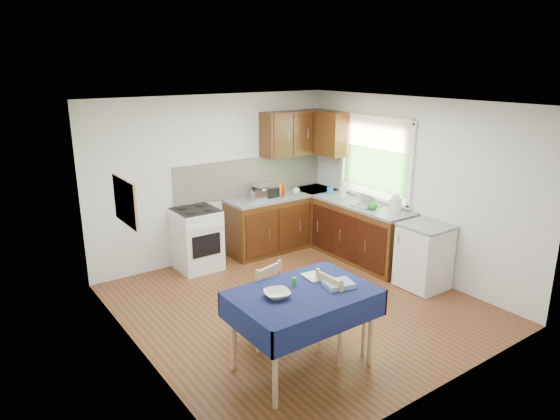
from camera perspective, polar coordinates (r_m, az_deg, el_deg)
floor at (r=6.42m, az=2.10°, el=-10.74°), size 4.20×4.20×0.00m
ceiling at (r=5.73m, az=2.37°, el=12.10°), size 4.00×4.20×0.02m
wall_back at (r=7.67m, az=-7.40°, el=3.63°), size 4.00×0.02×2.50m
wall_front at (r=4.57m, az=18.58°, el=-6.05°), size 4.00×0.02×2.50m
wall_left at (r=5.05m, az=-16.12°, el=-3.70°), size 0.02×4.20×2.50m
wall_right at (r=7.31m, az=14.76°, el=2.59°), size 0.02×4.20×2.50m
base_cabinets at (r=7.95m, az=4.39°, el=-1.96°), size 1.90×2.30×0.86m
worktop_back at (r=8.05m, az=0.31°, el=1.67°), size 1.90×0.60×0.04m
worktop_right at (r=7.61m, az=9.38°, el=0.57°), size 0.60×1.70×0.04m
worktop_corner at (r=8.43m, az=3.90°, el=2.31°), size 0.60×0.60×0.04m
splashback at (r=7.99m, az=-3.22°, el=3.89°), size 2.70×0.02×0.60m
upper_cabinets at (r=8.14m, az=3.07°, el=8.78°), size 1.20×0.85×0.70m
stove at (r=7.41m, az=-9.48°, el=-3.28°), size 0.60×0.61×0.92m
window at (r=7.67m, az=10.84°, el=6.52°), size 0.04×1.48×1.26m
fridge at (r=7.00m, az=16.13°, el=-5.10°), size 0.58×0.60×0.89m
corkboard at (r=5.23m, az=-17.24°, el=0.91°), size 0.04×0.62×0.47m
dining_table at (r=4.91m, az=2.63°, el=-10.38°), size 1.36×0.92×0.82m
chair_far at (r=5.41m, az=-2.32°, el=-10.28°), size 0.51×0.51×0.94m
chair_near at (r=5.22m, az=6.60°, el=-11.45°), size 0.43×0.43×0.95m
toaster at (r=7.67m, az=-2.46°, el=1.69°), size 0.23×0.14×0.18m
sandwich_press at (r=7.88m, az=-1.63°, el=2.20°), size 0.33×0.29×0.19m
sauce_bottle at (r=7.85m, az=0.36°, el=2.19°), size 0.04×0.04×0.20m
yellow_packet at (r=8.14m, az=0.13°, el=2.50°), size 0.11×0.07×0.14m
dish_rack at (r=7.51m, az=9.88°, el=0.66°), size 0.39×0.30×0.19m
kettle at (r=7.21m, az=13.06°, el=0.66°), size 0.17×0.17×0.28m
cup at (r=8.07m, az=1.85°, el=2.18°), size 0.13×0.13×0.09m
soap_bottle_a at (r=7.81m, az=7.21°, el=2.33°), size 0.15×0.15×0.29m
soap_bottle_b at (r=8.08m, az=5.77°, el=2.48°), size 0.12×0.12×0.19m
soap_bottle_c at (r=7.30m, az=10.57°, el=0.72°), size 0.18×0.18×0.18m
plate_bowl at (r=4.73m, az=-0.34°, el=-9.58°), size 0.30×0.30×0.06m
book at (r=5.11m, az=3.03°, el=-7.83°), size 0.20×0.26×0.02m
spice_jar at (r=4.95m, az=1.63°, el=-8.20°), size 0.04×0.04×0.09m
tea_towel at (r=4.97m, az=6.72°, el=-8.43°), size 0.32×0.27×0.05m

